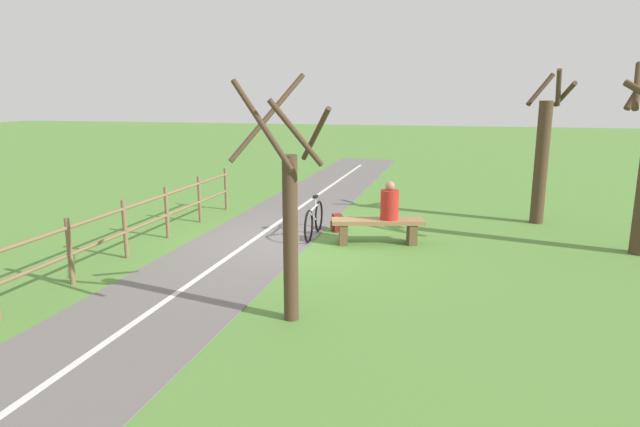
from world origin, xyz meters
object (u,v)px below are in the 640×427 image
backpack (337,223)px  tree_far_left (543,156)px  person_seated (390,203)px  bicycle (314,220)px  bench (378,227)px  tree_near_bench (289,216)px

backpack → tree_far_left: (-4.40, -1.78, 1.39)m
person_seated → bicycle: 1.66m
bench → bicycle: size_ratio=1.16×
bench → tree_far_left: 4.46m
bench → person_seated: bearing=180.0°
bench → tree_near_bench: 4.19m
person_seated → tree_near_bench: 4.18m
tree_near_bench → backpack: bearing=-86.7°
bench → bicycle: bicycle is taller
bicycle → tree_far_left: (-4.78, -2.36, 1.21)m
bicycle → person_seated: bearing=82.6°
tree_far_left → bicycle: bearing=26.2°
person_seated → tree_near_bench: tree_near_bench is taller
bicycle → tree_far_left: tree_far_left is taller
tree_far_left → bench: bearing=37.3°
person_seated → backpack: person_seated is taller
person_seated → tree_near_bench: bearing=64.5°
person_seated → backpack: 1.56m
tree_near_bench → person_seated: bearing=-102.9°
backpack → tree_far_left: size_ratio=0.11×
bench → tree_near_bench: bearing=67.3°
backpack → tree_near_bench: tree_near_bench is taller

